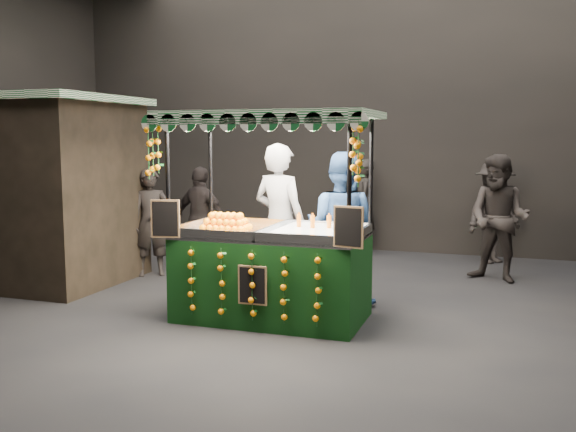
% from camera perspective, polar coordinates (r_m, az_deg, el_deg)
% --- Properties ---
extents(ground, '(12.00, 12.00, 0.00)m').
position_cam_1_polar(ground, '(7.01, 0.98, -9.84)').
color(ground, black).
rests_on(ground, ground).
extents(market_hall, '(12.10, 10.10, 5.05)m').
position_cam_1_polar(market_hall, '(6.85, 1.04, 18.38)').
color(market_hall, black).
rests_on(market_hall, ground).
extents(neighbour_stall_left, '(3.00, 2.20, 2.60)m').
position_cam_1_polar(neighbour_stall_left, '(9.83, -22.31, 2.25)').
color(neighbour_stall_left, black).
rests_on(neighbour_stall_left, ground).
extents(juice_stall, '(2.39, 1.40, 2.31)m').
position_cam_1_polar(juice_stall, '(7.12, -1.44, -3.63)').
color(juice_stall, black).
rests_on(juice_stall, ground).
extents(vendor_grey, '(0.81, 0.63, 1.96)m').
position_cam_1_polar(vendor_grey, '(8.00, -0.76, -0.54)').
color(vendor_grey, gray).
rests_on(vendor_grey, ground).
extents(vendor_blue, '(0.98, 0.80, 1.87)m').
position_cam_1_polar(vendor_blue, '(7.79, 4.75, -1.13)').
color(vendor_blue, navy).
rests_on(vendor_blue, ground).
extents(shopper_0, '(0.69, 0.64, 1.58)m').
position_cam_1_polar(shopper_0, '(9.63, -12.12, -0.56)').
color(shopper_0, black).
rests_on(shopper_0, ground).
extents(shopper_1, '(1.06, 0.95, 1.80)m').
position_cam_1_polar(shopper_1, '(9.48, 18.32, -0.21)').
color(shopper_1, '#2A2422').
rests_on(shopper_1, ground).
extents(shopper_2, '(1.00, 0.61, 1.59)m').
position_cam_1_polar(shopper_2, '(9.97, -7.75, -0.19)').
color(shopper_2, black).
rests_on(shopper_2, ground).
extents(shopper_3, '(1.18, 1.21, 1.67)m').
position_cam_1_polar(shopper_3, '(10.89, 17.90, 0.33)').
color(shopper_3, black).
rests_on(shopper_3, ground).
extents(shopper_4, '(0.97, 0.72, 1.82)m').
position_cam_1_polar(shopper_4, '(11.16, -16.17, 0.94)').
color(shopper_4, '#2D2724').
rests_on(shopper_4, ground).
extents(shopper_6, '(0.54, 0.69, 1.66)m').
position_cam_1_polar(shopper_6, '(11.30, 6.73, 0.84)').
color(shopper_6, black).
rests_on(shopper_6, ground).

